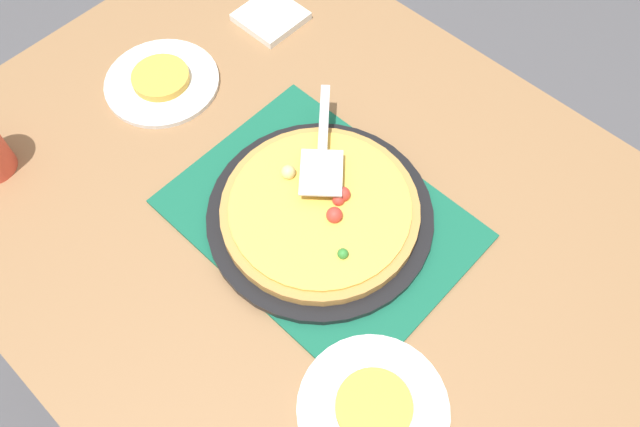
{
  "coord_description": "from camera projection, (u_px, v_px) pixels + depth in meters",
  "views": [
    {
      "loc": [
        -0.35,
        0.37,
        1.67
      ],
      "look_at": [
        0.0,
        0.0,
        0.77
      ],
      "focal_mm": 34.84,
      "sensor_mm": 36.0,
      "label": 1
    }
  ],
  "objects": [
    {
      "name": "dining_table",
      "position": [
        320.0,
        248.0,
        1.15
      ],
      "size": [
        1.4,
        1.0,
        0.75
      ],
      "color": "olive",
      "rests_on": "ground_plane"
    },
    {
      "name": "served_slice_right",
      "position": [
        374.0,
        407.0,
        0.88
      ],
      "size": [
        0.11,
        0.11,
        0.02
      ],
      "primitive_type": "cylinder",
      "color": "gold",
      "rests_on": "plate_far_right"
    },
    {
      "name": "ground_plane",
      "position": [
        320.0,
        353.0,
        1.7
      ],
      "size": [
        8.0,
        8.0,
        0.0
      ],
      "primitive_type": "plane",
      "color": "#4C4C51"
    },
    {
      "name": "placemat",
      "position": [
        320.0,
        219.0,
        1.05
      ],
      "size": [
        0.48,
        0.36,
        0.01
      ],
      "primitive_type": "cube",
      "color": "#145B42",
      "rests_on": "dining_table"
    },
    {
      "name": "napkin_stack",
      "position": [
        271.0,
        17.0,
        1.28
      ],
      "size": [
        0.12,
        0.12,
        0.02
      ],
      "primitive_type": "cube",
      "color": "white",
      "rests_on": "dining_table"
    },
    {
      "name": "served_slice_left",
      "position": [
        161.0,
        78.0,
        1.18
      ],
      "size": [
        0.11,
        0.11,
        0.02
      ],
      "primitive_type": "cylinder",
      "color": "gold",
      "rests_on": "plate_near_left"
    },
    {
      "name": "pizza_pan",
      "position": [
        320.0,
        216.0,
        1.04
      ],
      "size": [
        0.38,
        0.38,
        0.01
      ],
      "primitive_type": "cylinder",
      "color": "black",
      "rests_on": "placemat"
    },
    {
      "name": "plate_near_left",
      "position": [
        162.0,
        82.0,
        1.2
      ],
      "size": [
        0.22,
        0.22,
        0.01
      ],
      "primitive_type": "cylinder",
      "color": "white",
      "rests_on": "dining_table"
    },
    {
      "name": "pizza_server",
      "position": [
        322.0,
        149.0,
        1.04
      ],
      "size": [
        0.18,
        0.2,
        0.01
      ],
      "color": "silver",
      "rests_on": "pizza"
    },
    {
      "name": "plate_far_right",
      "position": [
        373.0,
        409.0,
        0.89
      ],
      "size": [
        0.22,
        0.22,
        0.01
      ],
      "primitive_type": "cylinder",
      "color": "white",
      "rests_on": "dining_table"
    },
    {
      "name": "pizza",
      "position": [
        320.0,
        209.0,
        1.02
      ],
      "size": [
        0.33,
        0.33,
        0.05
      ],
      "color": "#B78442",
      "rests_on": "pizza_pan"
    }
  ]
}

